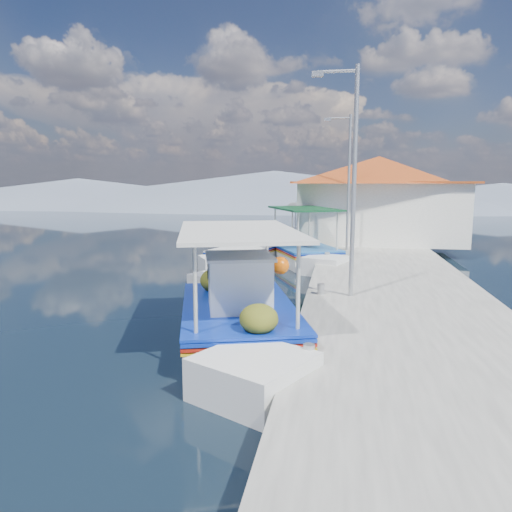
# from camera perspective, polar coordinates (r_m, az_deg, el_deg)

# --- Properties ---
(ground) EXTENTS (160.00, 160.00, 0.00)m
(ground) POSITION_cam_1_polar(r_m,az_deg,el_deg) (12.15, -11.05, -8.28)
(ground) COLOR black
(ground) RESTS_ON ground
(quay) EXTENTS (5.00, 44.00, 0.50)m
(quay) POSITION_cam_1_polar(r_m,az_deg,el_deg) (17.21, 15.36, -2.51)
(quay) COLOR #B0AEA5
(quay) RESTS_ON ground
(bollards) EXTENTS (0.20, 17.20, 0.30)m
(bollards) POSITION_cam_1_polar(r_m,az_deg,el_deg) (16.33, 8.30, -1.46)
(bollards) COLOR #A5A8AD
(bollards) RESTS_ON quay
(main_caique) EXTENTS (4.10, 8.12, 2.80)m
(main_caique) POSITION_cam_1_polar(r_m,az_deg,el_deg) (10.93, -1.92, -7.11)
(main_caique) COLOR silver
(main_caique) RESTS_ON ground
(caique_green_canopy) EXTENTS (4.03, 6.67, 2.73)m
(caique_green_canopy) POSITION_cam_1_polar(r_m,az_deg,el_deg) (21.04, 5.88, 0.21)
(caique_green_canopy) COLOR silver
(caique_green_canopy) RESTS_ON ground
(caique_blue_hull) EXTENTS (3.01, 6.25, 1.15)m
(caique_blue_hull) POSITION_cam_1_polar(r_m,az_deg,el_deg) (20.65, -1.48, -0.17)
(caique_blue_hull) COLOR silver
(caique_blue_hull) RESTS_ON ground
(caique_far) EXTENTS (2.46, 7.57, 2.65)m
(caique_far) POSITION_cam_1_polar(r_m,az_deg,el_deg) (26.29, 6.45, 2.11)
(caique_far) COLOR silver
(caique_far) RESTS_ON ground
(harbor_building) EXTENTS (10.49, 10.49, 4.40)m
(harbor_building) POSITION_cam_1_polar(r_m,az_deg,el_deg) (25.90, 14.47, 6.86)
(harbor_building) COLOR white
(harbor_building) RESTS_ON quay
(lamp_post_near) EXTENTS (1.21, 0.14, 6.00)m
(lamp_post_near) POSITION_cam_1_polar(r_m,az_deg,el_deg) (12.82, 11.34, 10.05)
(lamp_post_near) COLOR #A5A8AD
(lamp_post_near) RESTS_ON quay
(lamp_post_far) EXTENTS (1.21, 0.14, 6.00)m
(lamp_post_far) POSITION_cam_1_polar(r_m,az_deg,el_deg) (21.82, 10.87, 9.49)
(lamp_post_far) COLOR #A5A8AD
(lamp_post_far) RESTS_ON quay
(mountain_ridge) EXTENTS (171.40, 96.00, 5.50)m
(mountain_ridge) POSITION_cam_1_polar(r_m,az_deg,el_deg) (66.87, 12.14, 7.34)
(mountain_ridge) COLOR slate
(mountain_ridge) RESTS_ON ground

